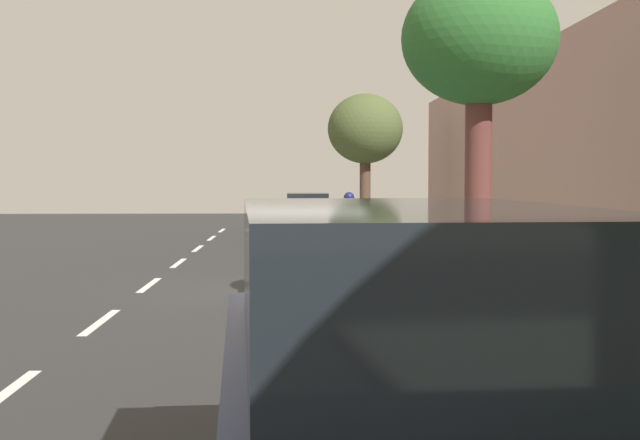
{
  "coord_description": "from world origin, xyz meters",
  "views": [
    {
      "loc": [
        -0.1,
        -15.27,
        2.14
      ],
      "look_at": [
        0.56,
        5.11,
        1.08
      ],
      "focal_mm": 46.78,
      "sensor_mm": 36.0,
      "label": 1
    }
  ],
  "objects_px": {
    "cyclist_with_backpack": "(350,219)",
    "parked_sedan_silver_second": "(334,256)",
    "street_tree_mid_block": "(479,46)",
    "bicycle_at_curb": "(340,245)",
    "parked_sedan_tan_mid": "(308,213)",
    "parked_suv_dark_blue_nearest": "(409,393)",
    "street_tree_far_end": "(365,130)"
  },
  "relations": [
    {
      "from": "bicycle_at_curb",
      "to": "parked_sedan_tan_mid",
      "type": "bearing_deg",
      "value": 93.48
    },
    {
      "from": "parked_suv_dark_blue_nearest",
      "to": "street_tree_mid_block",
      "type": "distance_m",
      "value": 8.68
    },
    {
      "from": "parked_suv_dark_blue_nearest",
      "to": "cyclist_with_backpack",
      "type": "height_order",
      "value": "parked_suv_dark_blue_nearest"
    },
    {
      "from": "parked_sedan_tan_mid",
      "to": "street_tree_mid_block",
      "type": "relative_size",
      "value": 0.9
    },
    {
      "from": "street_tree_mid_block",
      "to": "bicycle_at_curb",
      "type": "bearing_deg",
      "value": 99.03
    },
    {
      "from": "parked_suv_dark_blue_nearest",
      "to": "bicycle_at_curb",
      "type": "xyz_separation_m",
      "value": [
        0.62,
        17.19,
        -0.64
      ]
    },
    {
      "from": "parked_sedan_tan_mid",
      "to": "bicycle_at_curb",
      "type": "bearing_deg",
      "value": -86.52
    },
    {
      "from": "street_tree_far_end",
      "to": "parked_sedan_silver_second",
      "type": "bearing_deg",
      "value": -96.86
    },
    {
      "from": "cyclist_with_backpack",
      "to": "parked_sedan_silver_second",
      "type": "bearing_deg",
      "value": -96.43
    },
    {
      "from": "bicycle_at_curb",
      "to": "street_tree_mid_block",
      "type": "relative_size",
      "value": 0.3
    },
    {
      "from": "parked_sedan_silver_second",
      "to": "bicycle_at_curb",
      "type": "xyz_separation_m",
      "value": [
        0.51,
        6.89,
        -0.36
      ]
    },
    {
      "from": "bicycle_at_curb",
      "to": "street_tree_far_end",
      "type": "distance_m",
      "value": 10.39
    },
    {
      "from": "street_tree_mid_block",
      "to": "street_tree_far_end",
      "type": "height_order",
      "value": "street_tree_far_end"
    },
    {
      "from": "parked_suv_dark_blue_nearest",
      "to": "parked_sedan_silver_second",
      "type": "distance_m",
      "value": 10.3
    },
    {
      "from": "bicycle_at_curb",
      "to": "street_tree_mid_block",
      "type": "bearing_deg",
      "value": -80.97
    },
    {
      "from": "parked_suv_dark_blue_nearest",
      "to": "bicycle_at_curb",
      "type": "bearing_deg",
      "value": 87.92
    },
    {
      "from": "parked_suv_dark_blue_nearest",
      "to": "parked_sedan_tan_mid",
      "type": "distance_m",
      "value": 27.66
    },
    {
      "from": "parked_suv_dark_blue_nearest",
      "to": "street_tree_mid_block",
      "type": "height_order",
      "value": "street_tree_mid_block"
    },
    {
      "from": "bicycle_at_curb",
      "to": "street_tree_mid_block",
      "type": "xyz_separation_m",
      "value": [
        1.48,
        -9.33,
        3.64
      ]
    },
    {
      "from": "parked_suv_dark_blue_nearest",
      "to": "parked_sedan_tan_mid",
      "type": "relative_size",
      "value": 1.08
    },
    {
      "from": "street_tree_mid_block",
      "to": "cyclist_with_backpack",
      "type": "bearing_deg",
      "value": 98.09
    },
    {
      "from": "parked_sedan_tan_mid",
      "to": "cyclist_with_backpack",
      "type": "distance_m",
      "value": 10.94
    },
    {
      "from": "street_tree_far_end",
      "to": "parked_suv_dark_blue_nearest",
      "type": "bearing_deg",
      "value": -94.48
    },
    {
      "from": "parked_sedan_tan_mid",
      "to": "cyclist_with_backpack",
      "type": "height_order",
      "value": "cyclist_with_backpack"
    },
    {
      "from": "bicycle_at_curb",
      "to": "cyclist_with_backpack",
      "type": "relative_size",
      "value": 0.85
    },
    {
      "from": "parked_suv_dark_blue_nearest",
      "to": "street_tree_mid_block",
      "type": "relative_size",
      "value": 0.97
    },
    {
      "from": "parked_sedan_silver_second",
      "to": "street_tree_mid_block",
      "type": "relative_size",
      "value": 0.9
    },
    {
      "from": "bicycle_at_curb",
      "to": "street_tree_mid_block",
      "type": "distance_m",
      "value": 10.12
    },
    {
      "from": "parked_suv_dark_blue_nearest",
      "to": "street_tree_far_end",
      "type": "xyz_separation_m",
      "value": [
        2.11,
        26.86,
        2.85
      ]
    },
    {
      "from": "parked_suv_dark_blue_nearest",
      "to": "cyclist_with_backpack",
      "type": "bearing_deg",
      "value": 87.12
    },
    {
      "from": "cyclist_with_backpack",
      "to": "street_tree_mid_block",
      "type": "relative_size",
      "value": 0.35
    },
    {
      "from": "cyclist_with_backpack",
      "to": "street_tree_far_end",
      "type": "bearing_deg",
      "value": 82.87
    }
  ]
}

